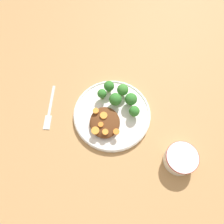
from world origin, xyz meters
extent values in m
plane|color=tan|center=(0.00, 0.00, 0.00)|extent=(4.00, 4.00, 0.00)
cylinder|color=white|center=(0.00, 0.00, 0.01)|extent=(0.28, 0.28, 0.02)
torus|color=white|center=(0.00, 0.00, 0.02)|extent=(0.28, 0.28, 0.01)
cylinder|color=white|center=(0.18, 0.22, 0.03)|extent=(0.10, 0.10, 0.06)
cylinder|color=maroon|center=(0.18, 0.22, 0.05)|extent=(0.11, 0.11, 0.01)
cylinder|color=white|center=(0.18, 0.22, 0.05)|extent=(0.08, 0.08, 0.01)
ellipsoid|color=#5B3319|center=(0.04, -0.03, 0.03)|extent=(0.12, 0.11, 0.03)
cylinder|color=#7FA85B|center=(-0.04, 0.01, 0.03)|extent=(0.01, 0.01, 0.02)
sphere|color=#337A2D|center=(-0.04, 0.01, 0.05)|extent=(0.05, 0.05, 0.05)
cylinder|color=#759E51|center=(-0.07, -0.03, 0.03)|extent=(0.01, 0.01, 0.03)
sphere|color=#337A2D|center=(-0.07, -0.03, 0.05)|extent=(0.03, 0.03, 0.03)
cylinder|color=#759E51|center=(0.01, 0.08, 0.03)|extent=(0.02, 0.02, 0.02)
sphere|color=#337A2D|center=(0.01, 0.08, 0.05)|extent=(0.04, 0.04, 0.04)
cylinder|color=#759E51|center=(-0.10, -0.01, 0.03)|extent=(0.02, 0.02, 0.02)
sphere|color=#337A2D|center=(-0.10, -0.01, 0.05)|extent=(0.04, 0.04, 0.04)
cylinder|color=#7FA85B|center=(-0.04, 0.07, 0.03)|extent=(0.01, 0.01, 0.02)
sphere|color=#337A2D|center=(-0.04, 0.07, 0.05)|extent=(0.04, 0.04, 0.04)
cylinder|color=#7FA85B|center=(-0.08, 0.04, 0.03)|extent=(0.01, 0.01, 0.02)
sphere|color=#3D8433|center=(-0.08, 0.04, 0.05)|extent=(0.04, 0.04, 0.04)
cylinder|color=orange|center=(0.00, -0.06, 0.05)|extent=(0.02, 0.02, 0.01)
cylinder|color=orange|center=(0.08, 0.01, 0.05)|extent=(0.02, 0.02, 0.00)
cylinder|color=orange|center=(0.07, -0.06, 0.05)|extent=(0.03, 0.03, 0.00)
cylinder|color=orange|center=(0.08, -0.03, 0.05)|extent=(0.02, 0.02, 0.00)
cylinder|color=orange|center=(0.02, -0.03, 0.05)|extent=(0.03, 0.03, 0.01)
cylinder|color=orange|center=(0.05, -0.04, 0.05)|extent=(0.02, 0.02, 0.01)
cube|color=silver|center=(-0.08, -0.23, 0.00)|extent=(0.13, 0.02, 0.01)
cube|color=silver|center=(0.02, -0.24, 0.00)|extent=(0.06, 0.03, 0.01)
camera|label=1|loc=(0.31, -0.02, 0.75)|focal=35.00mm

